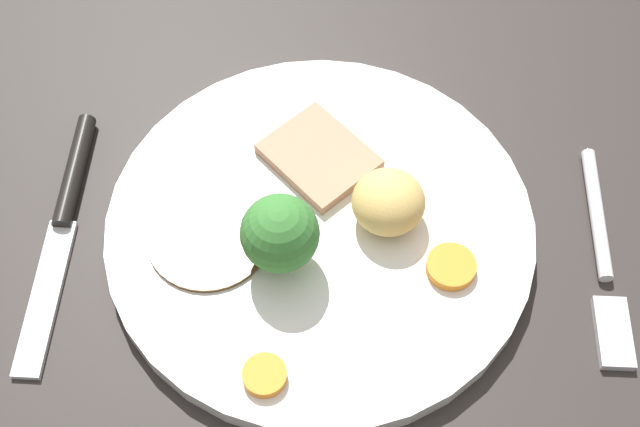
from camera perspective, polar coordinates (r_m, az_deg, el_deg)
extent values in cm
cube|color=#2B2623|center=(55.03, -1.72, -4.66)|extent=(120.00, 84.00, 3.60)
cylinder|color=white|center=(54.11, 0.00, -0.95)|extent=(26.72, 26.72, 1.40)
cylinder|color=#563819|center=(53.25, -7.36, -1.51)|extent=(7.63, 7.63, 0.30)
cube|color=tan|center=(55.81, -0.08, 3.81)|extent=(8.46, 8.53, 0.80)
ellipsoid|color=#D8B260|center=(52.39, 4.54, 0.77)|extent=(4.61, 4.61, 3.49)
cylinder|color=orange|center=(52.14, 8.65, -3.50)|extent=(3.00, 3.00, 0.68)
cylinder|color=orange|center=(48.78, -3.68, -10.62)|extent=(2.51, 2.51, 0.66)
cylinder|color=#8CB766|center=(51.85, -2.55, -2.18)|extent=(1.46, 1.46, 1.44)
sphere|color=#387A33|center=(49.82, -2.65, -0.84)|extent=(4.65, 4.65, 4.65)
cylinder|color=silver|center=(57.75, 17.82, 0.04)|extent=(1.21, 9.52, 0.90)
cube|color=silver|center=(54.07, 18.82, -7.48)|extent=(2.14, 4.56, 0.60)
cylinder|color=black|center=(58.87, -15.91, 2.75)|extent=(1.56, 8.54, 1.20)
cube|color=silver|center=(54.95, -17.69, -5.23)|extent=(2.14, 10.56, 0.40)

